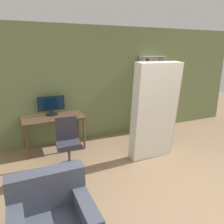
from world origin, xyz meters
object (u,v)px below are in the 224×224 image
object	(u,v)px
bookshelf	(148,95)
mattress_near	(155,112)
monitor	(51,105)
office_chair	(69,148)

from	to	relation	value
bookshelf	mattress_near	world-z (taller)	bookshelf
monitor	bookshelf	bearing A→B (deg)	0.92
bookshelf	mattress_near	distance (m)	1.64
office_chair	monitor	bearing A→B (deg)	94.94
monitor	mattress_near	size ratio (longest dim) A/B	0.30
monitor	bookshelf	xyz separation A→B (m)	(2.54, 0.04, 0.01)
bookshelf	mattress_near	size ratio (longest dim) A/B	1.03
bookshelf	monitor	bearing A→B (deg)	-179.08
monitor	mattress_near	distance (m)	2.25
monitor	mattress_near	xyz separation A→B (m)	(1.76, -1.40, -0.01)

